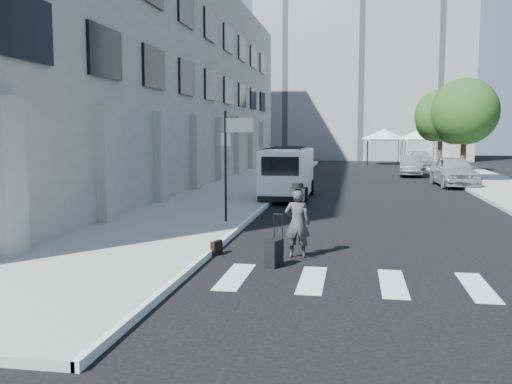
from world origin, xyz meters
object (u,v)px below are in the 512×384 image
at_px(briefcase, 216,248).
at_px(parked_car_c, 420,160).
at_px(parked_car_b, 411,166).
at_px(parked_car_a, 454,171).
at_px(businessman, 297,223).
at_px(cargo_van, 288,173).
at_px(suitcase, 274,253).

distance_m(briefcase, parked_car_c, 36.18).
relative_size(parked_car_b, parked_car_c, 0.89).
bearing_deg(parked_car_a, briefcase, -118.11).
relative_size(businessman, cargo_van, 0.29).
xyz_separation_m(briefcase, parked_car_a, (8.69, 19.04, 0.67)).
bearing_deg(cargo_van, businessman, -82.22).
height_order(businessman, suitcase, businessman).
distance_m(briefcase, parked_car_a, 20.94).
height_order(businessman, parked_car_b, businessman).
height_order(cargo_van, parked_car_a, cargo_van).
height_order(businessman, cargo_van, cargo_van).
bearing_deg(suitcase, parked_car_b, 99.68).
bearing_deg(cargo_van, parked_car_c, 70.47).
height_order(parked_car_b, parked_car_c, parked_car_b).
relative_size(businessman, parked_car_b, 0.40).
relative_size(suitcase, parked_car_a, 0.24).
xyz_separation_m(businessman, parked_car_c, (6.71, 35.08, -0.16)).
xyz_separation_m(parked_car_b, parked_car_c, (1.61, 9.06, -0.01)).
height_order(businessman, briefcase, businessman).
bearing_deg(businessman, parked_car_b, -102.36).
bearing_deg(businessman, briefcase, -0.23).
relative_size(suitcase, parked_car_c, 0.25).
bearing_deg(suitcase, parked_car_c, 100.04).
bearing_deg(parked_car_c, suitcase, -101.21).
relative_size(suitcase, cargo_van, 0.20).
distance_m(briefcase, cargo_van, 12.01).
relative_size(briefcase, parked_car_b, 0.11).
height_order(businessman, parked_car_a, parked_car_a).
distance_m(parked_car_a, parked_car_b, 7.20).
bearing_deg(briefcase, parked_car_c, 88.67).
bearing_deg(suitcase, businessman, 89.38).
bearing_deg(parked_car_a, suitcase, -113.15).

